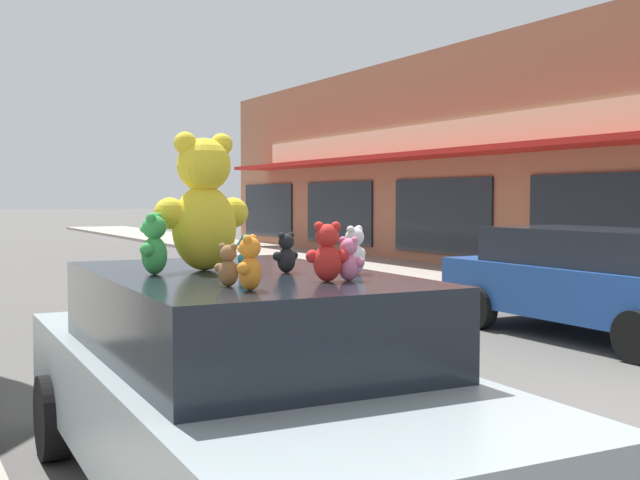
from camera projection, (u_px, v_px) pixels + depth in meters
ground_plane at (598, 430)px, 6.53m from camera, size 260.00×260.00×0.00m
plush_art_car at (240, 384)px, 4.86m from camera, size 2.07×4.75×1.44m
teddy_bear_giant at (204, 204)px, 4.96m from camera, size 0.63×0.39×0.85m
teddy_bear_red at (327, 253)px, 4.31m from camera, size 0.24×0.19×0.32m
teddy_bear_teal at (246, 255)px, 4.73m from camera, size 0.15×0.17×0.24m
teddy_bear_orange at (250, 264)px, 3.89m from camera, size 0.18×0.19×0.27m
teddy_bear_green at (154, 245)px, 4.70m from camera, size 0.23×0.26×0.36m
teddy_bear_brown at (228, 266)px, 4.07m from camera, size 0.15×0.15×0.22m
teddy_bear_pink at (349, 259)px, 4.35m from camera, size 0.16×0.17×0.24m
teddy_bear_black at (286, 253)px, 4.81m from camera, size 0.18×0.12×0.25m
teddy_bear_white at (354, 251)px, 4.74m from camera, size 0.22×0.16×0.29m
parked_car_far_center at (597, 279)px, 10.72m from camera, size 1.94×4.48×1.48m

